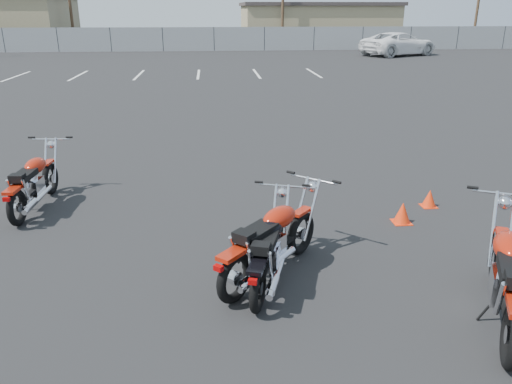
{
  "coord_description": "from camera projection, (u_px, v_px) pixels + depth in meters",
  "views": [
    {
      "loc": [
        -0.42,
        -6.21,
        3.17
      ],
      "look_at": [
        0.2,
        0.6,
        0.65
      ],
      "focal_mm": 35.0,
      "sensor_mm": 36.0,
      "label": 1
    }
  ],
  "objects": [
    {
      "name": "motorcycle_third_red",
      "position": [
        271.0,
        241.0,
        6.14
      ],
      "size": [
        1.7,
        1.88,
        1.05
      ],
      "color": "black",
      "rests_on": "ground"
    },
    {
      "name": "training_cone_far",
      "position": [
        402.0,
        213.0,
        7.8
      ],
      "size": [
        0.28,
        0.28,
        0.34
      ],
      "color": "#FF340D",
      "rests_on": "ground"
    },
    {
      "name": "chainlink_fence",
      "position": [
        214.0,
        39.0,
        39.32
      ],
      "size": [
        80.06,
        0.06,
        1.8
      ],
      "color": "gray",
      "rests_on": "ground"
    },
    {
      "name": "motorcycle_rear_red",
      "position": [
        508.0,
        278.0,
        5.23
      ],
      "size": [
        1.41,
        2.23,
        1.12
      ],
      "color": "black",
      "rests_on": "ground"
    },
    {
      "name": "training_cone_near",
      "position": [
        429.0,
        198.0,
        8.45
      ],
      "size": [
        0.25,
        0.25,
        0.3
      ],
      "color": "#FF340D",
      "rests_on": "ground"
    },
    {
      "name": "ground",
      "position": [
        246.0,
        251.0,
        6.93
      ],
      "size": [
        120.0,
        120.0,
        0.0
      ],
      "primitive_type": "plane",
      "color": "black",
      "rests_on": "ground"
    },
    {
      "name": "parking_line_stripes",
      "position": [
        169.0,
        75.0,
        25.4
      ],
      "size": [
        15.12,
        4.0,
        0.01
      ],
      "color": "silver",
      "rests_on": "ground"
    },
    {
      "name": "white_van",
      "position": [
        399.0,
        37.0,
        35.29
      ],
      "size": [
        5.34,
        7.15,
        2.53
      ],
      "primitive_type": "imported",
      "rotation": [
        0.0,
        0.0,
        2.03
      ],
      "color": "white",
      "rests_on": "ground"
    },
    {
      "name": "motorcycle_second_black",
      "position": [
        270.0,
        248.0,
        6.04
      ],
      "size": [
        0.99,
        1.95,
        0.96
      ],
      "color": "black",
      "rests_on": "ground"
    },
    {
      "name": "motorcycle_front_red",
      "position": [
        34.0,
        183.0,
        8.26
      ],
      "size": [
        0.79,
        2.05,
        1.0
      ],
      "color": "black",
      "rests_on": "ground"
    },
    {
      "name": "tan_building_east",
      "position": [
        316.0,
        23.0,
        48.25
      ],
      "size": [
        14.4,
        9.4,
        3.7
      ],
      "color": "#93855F",
      "rests_on": "ground"
    }
  ]
}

